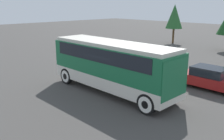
{
  "coord_description": "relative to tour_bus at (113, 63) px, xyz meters",
  "views": [
    {
      "loc": [
        10.94,
        -10.65,
        5.52
      ],
      "look_at": [
        0.0,
        0.0,
        1.46
      ],
      "focal_mm": 40.0,
      "sensor_mm": 36.0,
      "label": 1
    }
  ],
  "objects": [
    {
      "name": "ground_plane",
      "position": [
        -0.1,
        0.0,
        -1.95
      ],
      "size": [
        120.0,
        120.0,
        0.0
      ],
      "primitive_type": "plane",
      "color": "#423F3D"
    },
    {
      "name": "tour_bus",
      "position": [
        0.0,
        0.0,
        0.0
      ],
      "size": [
        9.14,
        2.51,
        3.24
      ],
      "color": "silver",
      "rests_on": "ground_plane"
    },
    {
      "name": "tree_left",
      "position": [
        -8.74,
        20.72,
        1.83
      ],
      "size": [
        2.36,
        2.36,
        5.48
      ],
      "color": "brown",
      "rests_on": "ground_plane"
    },
    {
      "name": "parked_car_near",
      "position": [
        4.03,
        5.15,
        -1.23
      ],
      "size": [
        4.12,
        1.84,
        1.47
      ],
      "color": "maroon",
      "rests_on": "ground_plane"
    },
    {
      "name": "parked_car_mid",
      "position": [
        -4.03,
        6.58,
        -1.25
      ],
      "size": [
        4.05,
        1.83,
        1.39
      ],
      "color": "#BCBCC1",
      "rests_on": "ground_plane"
    }
  ]
}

